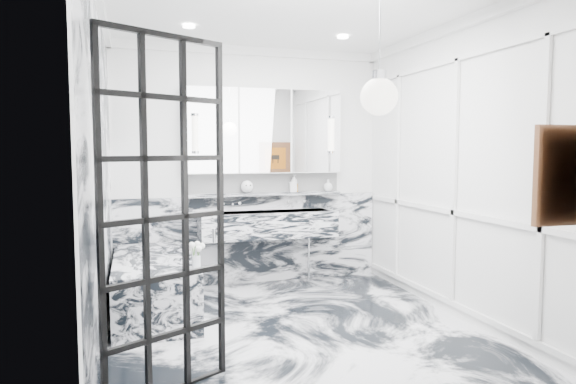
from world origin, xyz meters
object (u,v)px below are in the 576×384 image
object	(u,v)px
trough_sink	(268,224)
mirror_cabinet	(264,131)
crittall_door	(166,218)
bathtub	(154,285)

from	to	relation	value
trough_sink	mirror_cabinet	size ratio (longest dim) A/B	0.84
crittall_door	trough_sink	world-z (taller)	crittall_door
trough_sink	bathtub	xyz separation A→B (m)	(-1.33, -0.66, -0.45)
mirror_cabinet	bathtub	size ratio (longest dim) A/B	1.15
crittall_door	bathtub	xyz separation A→B (m)	(-0.02, 1.74, -0.88)
crittall_door	mirror_cabinet	size ratio (longest dim) A/B	1.22
mirror_cabinet	trough_sink	bearing A→B (deg)	-90.00
crittall_door	bathtub	world-z (taller)	crittall_door
crittall_door	trough_sink	size ratio (longest dim) A/B	1.45
crittall_door	bathtub	size ratio (longest dim) A/B	1.40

